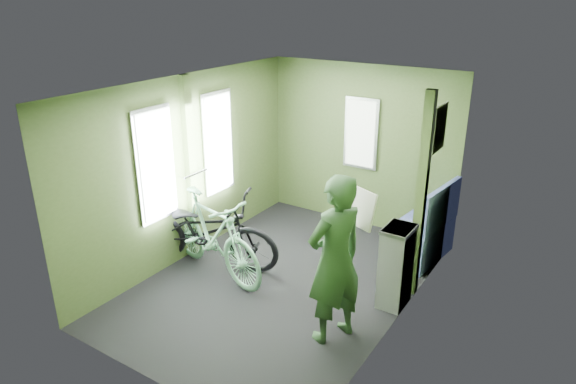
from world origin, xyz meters
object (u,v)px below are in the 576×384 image
bench_seat (422,236)px  bicycle_black (208,265)px  bicycle_mint (215,273)px  waste_box (396,267)px  passenger (335,260)px

bench_seat → bicycle_black: bearing=-135.8°
bicycle_mint → waste_box: size_ratio=1.88×
waste_box → bench_seat: bearing=95.4°
bicycle_mint → bench_seat: (1.95, 1.75, 0.30)m
bicycle_black → passenger: size_ratio=1.10×
bicycle_black → waste_box: size_ratio=2.04×
passenger → bench_seat: bearing=-161.7°
bicycle_black → bench_seat: bearing=-66.4°
bicycle_black → passenger: bearing=-115.2°
bicycle_mint → passenger: (1.77, -0.29, 0.85)m
bicycle_mint → bench_seat: size_ratio=1.71×
waste_box → bench_seat: bench_seat is taller
passenger → bench_seat: (0.18, 2.04, -0.56)m
passenger → waste_box: passenger is taller
passenger → waste_box: bearing=-175.6°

